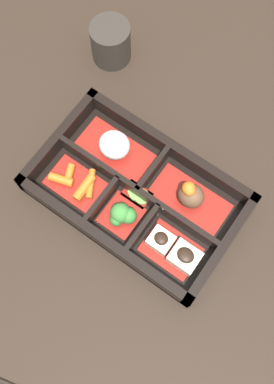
{
  "coord_description": "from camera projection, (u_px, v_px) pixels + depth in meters",
  "views": [
    {
      "loc": [
        0.13,
        -0.18,
        0.68
      ],
      "look_at": [
        0.0,
        0.0,
        0.03
      ],
      "focal_mm": 42.0,
      "sensor_mm": 36.0,
      "label": 1
    }
  ],
  "objects": [
    {
      "name": "bowl_pickles",
      "position": [
        137.0,
        194.0,
        0.7
      ],
      "size": [
        0.04,
        0.03,
        0.01
      ],
      "color": "maroon",
      "rests_on": "bento_base"
    },
    {
      "name": "bowl_rice",
      "position": [
        115.0,
        147.0,
        0.71
      ],
      "size": [
        0.12,
        0.06,
        0.05
      ],
      "color": "maroon",
      "rests_on": "bento_base"
    },
    {
      "name": "tea_cup",
      "position": [
        111.0,
        42.0,
        0.76
      ],
      "size": [
        0.07,
        0.07,
        0.07
      ],
      "color": "#2D2823",
      "rests_on": "ground_plane"
    },
    {
      "name": "bento_rim",
      "position": [
        136.0,
        193.0,
        0.7
      ],
      "size": [
        0.32,
        0.2,
        0.04
      ],
      "color": "black",
      "rests_on": "ground_plane"
    },
    {
      "name": "bento_base",
      "position": [
        137.0,
        196.0,
        0.71
      ],
      "size": [
        0.32,
        0.2,
        0.01
      ],
      "color": "black",
      "rests_on": "ground_plane"
    },
    {
      "name": "ground_plane",
      "position": [
        137.0,
        197.0,
        0.72
      ],
      "size": [
        3.0,
        3.0,
        0.0
      ],
      "primitive_type": "plane",
      "color": "black"
    },
    {
      "name": "bowl_stew",
      "position": [
        190.0,
        196.0,
        0.69
      ],
      "size": [
        0.12,
        0.06,
        0.06
      ],
      "color": "maroon",
      "rests_on": "bento_base"
    },
    {
      "name": "bowl_carrots",
      "position": [
        76.0,
        183.0,
        0.71
      ],
      "size": [
        0.09,
        0.07,
        0.02
      ],
      "color": "maroon",
      "rests_on": "bento_base"
    },
    {
      "name": "bowl_greens",
      "position": [
        122.0,
        216.0,
        0.68
      ],
      "size": [
        0.06,
        0.06,
        0.04
      ],
      "color": "maroon",
      "rests_on": "bento_base"
    },
    {
      "name": "bowl_tofu",
      "position": [
        174.0,
        250.0,
        0.67
      ],
      "size": [
        0.09,
        0.06,
        0.03
      ],
      "color": "maroon",
      "rests_on": "bento_base"
    }
  ]
}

